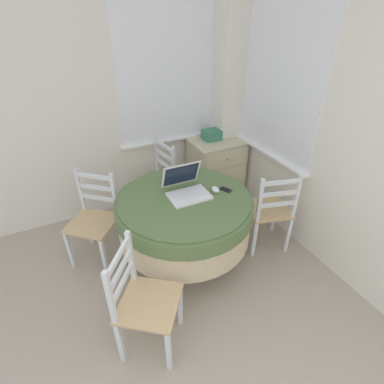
{
  "coord_description": "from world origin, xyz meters",
  "views": [
    {
      "loc": [
        0.0,
        -0.04,
        2.15
      ],
      "look_at": [
        1.02,
        2.05,
        0.66
      ],
      "focal_mm": 28.0,
      "sensor_mm": 36.0,
      "label": 1
    }
  ],
  "objects_px": {
    "dining_chair_near_back_window": "(157,181)",
    "dining_chair_left_flank": "(94,220)",
    "computer_mouse": "(215,190)",
    "cell_phone": "(226,190)",
    "dining_chair_camera_near": "(143,302)",
    "round_dining_table": "(184,214)",
    "corner_cabinet": "(216,169)",
    "storage_box": "(211,135)",
    "dining_chair_near_right_window": "(269,211)",
    "laptop": "(186,188)"
  },
  "relations": [
    {
      "from": "corner_cabinet",
      "to": "round_dining_table",
      "type": "bearing_deg",
      "value": -133.16
    },
    {
      "from": "dining_chair_left_flank",
      "to": "round_dining_table",
      "type": "bearing_deg",
      "value": -31.66
    },
    {
      "from": "computer_mouse",
      "to": "dining_chair_near_back_window",
      "type": "relative_size",
      "value": 0.1
    },
    {
      "from": "computer_mouse",
      "to": "dining_chair_camera_near",
      "type": "height_order",
      "value": "dining_chair_camera_near"
    },
    {
      "from": "corner_cabinet",
      "to": "storage_box",
      "type": "bearing_deg",
      "value": 127.62
    },
    {
      "from": "round_dining_table",
      "to": "dining_chair_near_right_window",
      "type": "height_order",
      "value": "dining_chair_near_right_window"
    },
    {
      "from": "computer_mouse",
      "to": "cell_phone",
      "type": "height_order",
      "value": "computer_mouse"
    },
    {
      "from": "corner_cabinet",
      "to": "dining_chair_near_back_window",
      "type": "bearing_deg",
      "value": -176.65
    },
    {
      "from": "dining_chair_near_back_window",
      "to": "storage_box",
      "type": "height_order",
      "value": "dining_chair_near_back_window"
    },
    {
      "from": "corner_cabinet",
      "to": "dining_chair_near_right_window",
      "type": "bearing_deg",
      "value": -90.94
    },
    {
      "from": "computer_mouse",
      "to": "dining_chair_near_right_window",
      "type": "relative_size",
      "value": 0.1
    },
    {
      "from": "round_dining_table",
      "to": "corner_cabinet",
      "type": "distance_m",
      "value": 1.25
    },
    {
      "from": "computer_mouse",
      "to": "round_dining_table",
      "type": "bearing_deg",
      "value": 172.76
    },
    {
      "from": "corner_cabinet",
      "to": "computer_mouse",
      "type": "bearing_deg",
      "value": -120.91
    },
    {
      "from": "corner_cabinet",
      "to": "storage_box",
      "type": "xyz_separation_m",
      "value": [
        -0.04,
        0.06,
        0.44
      ]
    },
    {
      "from": "computer_mouse",
      "to": "cell_phone",
      "type": "relative_size",
      "value": 0.76
    },
    {
      "from": "computer_mouse",
      "to": "laptop",
      "type": "bearing_deg",
      "value": 159.98
    },
    {
      "from": "dining_chair_camera_near",
      "to": "corner_cabinet",
      "type": "xyz_separation_m",
      "value": [
        1.44,
        1.52,
        -0.05
      ]
    },
    {
      "from": "storage_box",
      "to": "laptop",
      "type": "bearing_deg",
      "value": -129.76
    },
    {
      "from": "computer_mouse",
      "to": "dining_chair_left_flank",
      "type": "relative_size",
      "value": 0.1
    },
    {
      "from": "dining_chair_near_right_window",
      "to": "storage_box",
      "type": "bearing_deg",
      "value": 91.38
    },
    {
      "from": "dining_chair_left_flank",
      "to": "corner_cabinet",
      "type": "distance_m",
      "value": 1.64
    },
    {
      "from": "round_dining_table",
      "to": "cell_phone",
      "type": "xyz_separation_m",
      "value": [
        0.38,
        -0.05,
        0.18
      ]
    },
    {
      "from": "round_dining_table",
      "to": "storage_box",
      "type": "xyz_separation_m",
      "value": [
        0.81,
        0.96,
        0.26
      ]
    },
    {
      "from": "dining_chair_near_back_window",
      "to": "dining_chair_left_flank",
      "type": "xyz_separation_m",
      "value": [
        -0.77,
        -0.42,
        0.0
      ]
    },
    {
      "from": "cell_phone",
      "to": "dining_chair_near_back_window",
      "type": "distance_m",
      "value": 1.02
    },
    {
      "from": "computer_mouse",
      "to": "cell_phone",
      "type": "distance_m",
      "value": 0.1
    },
    {
      "from": "computer_mouse",
      "to": "storage_box",
      "type": "distance_m",
      "value": 1.13
    },
    {
      "from": "computer_mouse",
      "to": "storage_box",
      "type": "xyz_separation_m",
      "value": [
        0.52,
        1.0,
        0.06
      ]
    },
    {
      "from": "computer_mouse",
      "to": "corner_cabinet",
      "type": "height_order",
      "value": "computer_mouse"
    },
    {
      "from": "dining_chair_camera_near",
      "to": "storage_box",
      "type": "distance_m",
      "value": 2.15
    },
    {
      "from": "dining_chair_near_back_window",
      "to": "dining_chair_left_flank",
      "type": "relative_size",
      "value": 1.0
    },
    {
      "from": "corner_cabinet",
      "to": "storage_box",
      "type": "distance_m",
      "value": 0.44
    },
    {
      "from": "round_dining_table",
      "to": "laptop",
      "type": "relative_size",
      "value": 3.41
    },
    {
      "from": "laptop",
      "to": "computer_mouse",
      "type": "bearing_deg",
      "value": -20.02
    },
    {
      "from": "cell_phone",
      "to": "laptop",
      "type": "bearing_deg",
      "value": 163.09
    },
    {
      "from": "cell_phone",
      "to": "storage_box",
      "type": "height_order",
      "value": "storage_box"
    },
    {
      "from": "dining_chair_near_back_window",
      "to": "round_dining_table",
      "type": "bearing_deg",
      "value": -93.33
    },
    {
      "from": "computer_mouse",
      "to": "corner_cabinet",
      "type": "bearing_deg",
      "value": 59.09
    },
    {
      "from": "dining_chair_near_right_window",
      "to": "dining_chair_camera_near",
      "type": "relative_size",
      "value": 1.0
    },
    {
      "from": "dining_chair_left_flank",
      "to": "corner_cabinet",
      "type": "relative_size",
      "value": 1.16
    },
    {
      "from": "round_dining_table",
      "to": "dining_chair_near_back_window",
      "type": "relative_size",
      "value": 1.35
    },
    {
      "from": "dining_chair_near_back_window",
      "to": "cell_phone",
      "type": "bearing_deg",
      "value": -69.94
    },
    {
      "from": "round_dining_table",
      "to": "storage_box",
      "type": "distance_m",
      "value": 1.28
    },
    {
      "from": "dining_chair_left_flank",
      "to": "dining_chair_camera_near",
      "type": "bearing_deg",
      "value": -83.33
    },
    {
      "from": "dining_chair_near_back_window",
      "to": "storage_box",
      "type": "relative_size",
      "value": 4.47
    },
    {
      "from": "laptop",
      "to": "corner_cabinet",
      "type": "bearing_deg",
      "value": 46.75
    },
    {
      "from": "laptop",
      "to": "dining_chair_camera_near",
      "type": "relative_size",
      "value": 0.4
    },
    {
      "from": "round_dining_table",
      "to": "computer_mouse",
      "type": "xyz_separation_m",
      "value": [
        0.29,
        -0.04,
        0.2
      ]
    },
    {
      "from": "dining_chair_left_flank",
      "to": "corner_cabinet",
      "type": "height_order",
      "value": "dining_chair_left_flank"
    }
  ]
}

